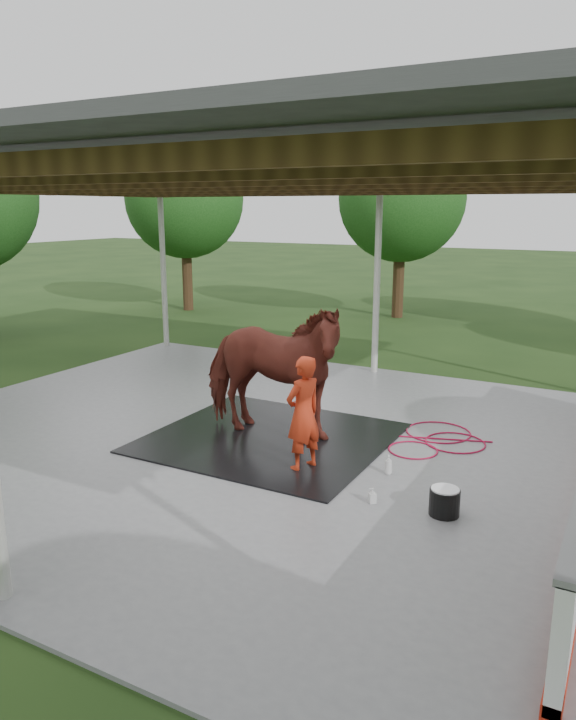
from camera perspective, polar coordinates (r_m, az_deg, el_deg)
The scene contains 11 objects.
ground at distance 10.00m, azimuth -2.11°, elevation -7.23°, with size 100.00×100.00×0.00m, color #1E3814.
concrete_slab at distance 9.99m, azimuth -2.11°, elevation -7.10°, with size 12.00×10.00×0.05m, color slate.
pavilion_structure at distance 9.37m, azimuth -2.32°, elevation 16.10°, with size 12.60×10.60×4.05m.
tree_belt at distance 10.01m, azimuth 1.94°, elevation 14.91°, with size 28.00×28.00×5.80m.
rubber_mat at distance 9.97m, azimuth -1.62°, elevation -6.90°, with size 3.48×3.26×0.03m, color black.
horse at distance 9.65m, azimuth -1.66°, elevation -0.91°, with size 1.15×2.51×2.12m, color maroon.
handler at distance 8.61m, azimuth 1.37°, elevation -4.77°, with size 0.58×0.38×1.58m, color red.
wash_bucket at distance 7.80m, azimuth 13.74°, elevation -12.10°, with size 0.35×0.35×0.33m.
soap_bottle_a at distance 8.77m, azimuth 8.92°, elevation -9.17°, with size 0.10×0.10×0.26m, color silver.
soap_bottle_b at distance 7.96m, azimuth 7.49°, elevation -11.85°, with size 0.09×0.09×0.19m, color #338CD8.
hose_coil at distance 10.16m, azimuth 13.25°, elevation -6.88°, with size 1.46×1.80×0.02m.
Camera 1 is at (4.77, -8.05, 3.53)m, focal length 32.00 mm.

